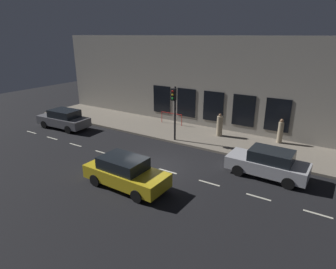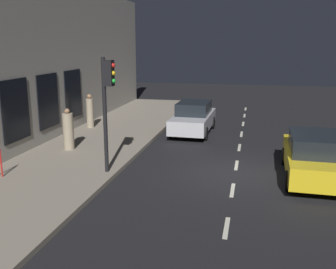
{
  "view_description": "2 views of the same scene",
  "coord_description": "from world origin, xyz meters",
  "px_view_note": "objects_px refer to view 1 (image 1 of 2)",
  "views": [
    {
      "loc": [
        -12.53,
        -8.93,
        7.45
      ],
      "look_at": [
        1.23,
        -0.24,
        1.74
      ],
      "focal_mm": 30.58,
      "sensor_mm": 36.0,
      "label": 1
    },
    {
      "loc": [
        -0.5,
        13.24,
        4.53
      ],
      "look_at": [
        2.42,
        0.06,
        1.31
      ],
      "focal_mm": 41.65,
      "sensor_mm": 36.0,
      "label": 2
    }
  ],
  "objects_px": {
    "parked_car_0": "(64,119)",
    "parked_car_2": "(125,172)",
    "parked_car_1": "(268,163)",
    "pedestrian_1": "(280,132)",
    "pedestrian_0": "(220,126)",
    "traffic_light": "(174,104)"
  },
  "relations": [
    {
      "from": "pedestrian_0",
      "to": "parked_car_0",
      "type": "bearing_deg",
      "value": 154.63
    },
    {
      "from": "parked_car_1",
      "to": "pedestrian_1",
      "type": "height_order",
      "value": "pedestrian_1"
    },
    {
      "from": "parked_car_0",
      "to": "parked_car_2",
      "type": "xyz_separation_m",
      "value": [
        -4.77,
        -10.72,
        0.0
      ]
    },
    {
      "from": "parked_car_2",
      "to": "pedestrian_1",
      "type": "height_order",
      "value": "pedestrian_1"
    },
    {
      "from": "traffic_light",
      "to": "parked_car_0",
      "type": "xyz_separation_m",
      "value": [
        -2.04,
        9.51,
        -2.06
      ]
    },
    {
      "from": "traffic_light",
      "to": "pedestrian_0",
      "type": "bearing_deg",
      "value": -41.29
    },
    {
      "from": "parked_car_1",
      "to": "pedestrian_0",
      "type": "height_order",
      "value": "pedestrian_0"
    },
    {
      "from": "traffic_light",
      "to": "parked_car_0",
      "type": "height_order",
      "value": "traffic_light"
    },
    {
      "from": "parked_car_1",
      "to": "pedestrian_0",
      "type": "bearing_deg",
      "value": 47.59
    },
    {
      "from": "traffic_light",
      "to": "parked_car_0",
      "type": "distance_m",
      "value": 9.94
    },
    {
      "from": "traffic_light",
      "to": "parked_car_2",
      "type": "distance_m",
      "value": 7.22
    },
    {
      "from": "pedestrian_0",
      "to": "parked_car_2",
      "type": "bearing_deg",
      "value": -144.16
    },
    {
      "from": "parked_car_0",
      "to": "pedestrian_0",
      "type": "distance_m",
      "value": 12.81
    },
    {
      "from": "traffic_light",
      "to": "parked_car_1",
      "type": "height_order",
      "value": "traffic_light"
    },
    {
      "from": "parked_car_0",
      "to": "pedestrian_1",
      "type": "distance_m",
      "value": 17.06
    },
    {
      "from": "parked_car_0",
      "to": "pedestrian_1",
      "type": "height_order",
      "value": "pedestrian_1"
    },
    {
      "from": "parked_car_0",
      "to": "parked_car_1",
      "type": "relative_size",
      "value": 1.07
    },
    {
      "from": "parked_car_1",
      "to": "parked_car_2",
      "type": "distance_m",
      "value": 7.74
    },
    {
      "from": "parked_car_1",
      "to": "parked_car_2",
      "type": "relative_size",
      "value": 0.96
    },
    {
      "from": "parked_car_0",
      "to": "parked_car_1",
      "type": "height_order",
      "value": "same"
    },
    {
      "from": "parked_car_2",
      "to": "parked_car_0",
      "type": "bearing_deg",
      "value": -112.62
    },
    {
      "from": "pedestrian_1",
      "to": "parked_car_1",
      "type": "bearing_deg",
      "value": 85.8
    }
  ]
}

